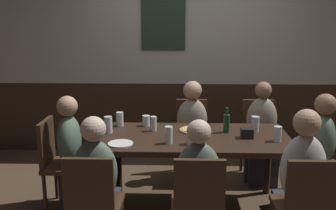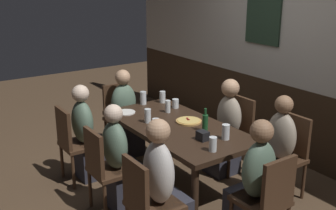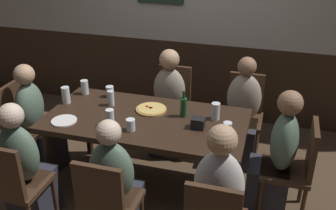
% 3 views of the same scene
% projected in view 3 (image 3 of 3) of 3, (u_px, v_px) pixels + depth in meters
% --- Properties ---
extents(ground_plane, '(12.00, 12.00, 0.00)m').
position_uv_depth(ground_plane, '(148.00, 186.00, 3.74)').
color(ground_plane, '#4C3826').
extents(wall_back, '(6.40, 0.13, 2.60)m').
position_uv_depth(wall_back, '(191.00, 13.00, 4.59)').
color(wall_back, '#332316').
rests_on(wall_back, ground_plane).
extents(dining_table, '(1.77, 0.89, 0.74)m').
position_uv_depth(dining_table, '(146.00, 126.00, 3.45)').
color(dining_table, black).
rests_on(dining_table, ground_plane).
extents(chair_head_west, '(0.40, 0.40, 0.88)m').
position_uv_depth(chair_head_west, '(23.00, 122.00, 3.85)').
color(chair_head_west, '#422B1C').
rests_on(chair_head_west, ground_plane).
extents(chair_mid_far, '(0.40, 0.40, 0.88)m').
position_uv_depth(chair_mid_far, '(172.00, 102.00, 4.26)').
color(chair_mid_far, '#422B1C').
rests_on(chair_mid_far, ground_plane).
extents(chair_left_near, '(0.40, 0.40, 0.88)m').
position_uv_depth(chair_left_near, '(14.00, 183.00, 2.98)').
color(chair_left_near, '#422B1C').
rests_on(chair_left_near, ground_plane).
extents(chair_mid_near, '(0.40, 0.40, 0.88)m').
position_uv_depth(chair_mid_near, '(107.00, 202.00, 2.78)').
color(chair_mid_near, '#422B1C').
rests_on(chair_mid_near, ground_plane).
extents(chair_right_far, '(0.40, 0.40, 0.88)m').
position_uv_depth(chair_right_far, '(244.00, 111.00, 4.07)').
color(chair_right_far, '#422B1C').
rests_on(chair_right_far, ground_plane).
extents(chair_head_east, '(0.40, 0.40, 0.88)m').
position_uv_depth(chair_head_east, '(296.00, 165.00, 3.19)').
color(chair_head_east, '#422B1C').
rests_on(chair_head_east, ground_plane).
extents(person_head_west, '(0.37, 0.34, 1.11)m').
position_uv_depth(person_head_west, '(37.00, 127.00, 3.82)').
color(person_head_west, '#2D2D38').
rests_on(person_head_west, ground_plane).
extents(person_right_near, '(0.34, 0.37, 1.19)m').
position_uv_depth(person_right_near, '(218.00, 208.00, 2.72)').
color(person_right_near, '#2D2D38').
rests_on(person_right_near, ground_plane).
extents(person_mid_far, '(0.34, 0.37, 1.13)m').
position_uv_depth(person_mid_far, '(168.00, 110.00, 4.13)').
color(person_mid_far, '#2D2D38').
rests_on(person_mid_far, ground_plane).
extents(person_left_near, '(0.34, 0.37, 1.12)m').
position_uv_depth(person_left_near, '(27.00, 174.00, 3.13)').
color(person_left_near, '#2D2D38').
rests_on(person_left_near, ground_plane).
extents(person_mid_near, '(0.34, 0.37, 1.10)m').
position_uv_depth(person_mid_near, '(116.00, 192.00, 2.94)').
color(person_mid_near, '#2D2D38').
rests_on(person_mid_near, ground_plane).
extents(person_right_far, '(0.34, 0.37, 1.13)m').
position_uv_depth(person_right_far, '(242.00, 120.00, 3.94)').
color(person_right_far, '#2D2D38').
rests_on(person_right_far, ground_plane).
extents(person_head_east, '(0.37, 0.34, 1.15)m').
position_uv_depth(person_head_east, '(275.00, 163.00, 3.24)').
color(person_head_east, '#2D2D38').
rests_on(person_head_east, ground_plane).
extents(pizza, '(0.28, 0.28, 0.03)m').
position_uv_depth(pizza, '(151.00, 109.00, 3.54)').
color(pizza, tan).
rests_on(pizza, dining_table).
extents(beer_glass_half, '(0.07, 0.07, 0.15)m').
position_uv_depth(beer_glass_half, '(110.00, 119.00, 3.26)').
color(beer_glass_half, silver).
rests_on(beer_glass_half, dining_table).
extents(beer_glass_tall, '(0.07, 0.07, 0.14)m').
position_uv_depth(beer_glass_tall, '(227.00, 131.00, 3.09)').
color(beer_glass_tall, silver).
rests_on(beer_glass_tall, dining_table).
extents(tumbler_water, '(0.06, 0.06, 0.14)m').
position_uv_depth(tumbler_water, '(111.00, 99.00, 3.62)').
color(tumbler_water, silver).
rests_on(tumbler_water, dining_table).
extents(pint_glass_stout, '(0.08, 0.08, 0.10)m').
position_uv_depth(pint_glass_stout, '(131.00, 125.00, 3.20)').
color(pint_glass_stout, silver).
rests_on(pint_glass_stout, dining_table).
extents(pint_glass_pale, '(0.08, 0.08, 0.11)m').
position_uv_depth(pint_glass_pale, '(110.00, 92.00, 3.79)').
color(pint_glass_pale, silver).
rests_on(pint_glass_pale, dining_table).
extents(highball_clear, '(0.07, 0.07, 0.14)m').
position_uv_depth(highball_clear, '(85.00, 88.00, 3.85)').
color(highball_clear, silver).
rests_on(highball_clear, dining_table).
extents(pint_glass_amber, '(0.08, 0.08, 0.15)m').
position_uv_depth(pint_glass_amber, '(215.00, 112.00, 3.37)').
color(pint_glass_amber, silver).
rests_on(pint_glass_amber, dining_table).
extents(tumbler_short, '(0.08, 0.08, 0.16)m').
position_uv_depth(tumbler_short, '(66.00, 96.00, 3.66)').
color(tumbler_short, silver).
rests_on(tumbler_short, dining_table).
extents(beer_bottle_green, '(0.06, 0.06, 0.24)m').
position_uv_depth(beer_bottle_green, '(184.00, 107.00, 3.40)').
color(beer_bottle_green, '#194723').
rests_on(beer_bottle_green, dining_table).
extents(plate_white_large, '(0.22, 0.22, 0.01)m').
position_uv_depth(plate_white_large, '(64.00, 121.00, 3.36)').
color(plate_white_large, white).
rests_on(plate_white_large, dining_table).
extents(condiment_caddy, '(0.11, 0.09, 0.09)m').
position_uv_depth(condiment_caddy, '(198.00, 123.00, 3.24)').
color(condiment_caddy, black).
rests_on(condiment_caddy, dining_table).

